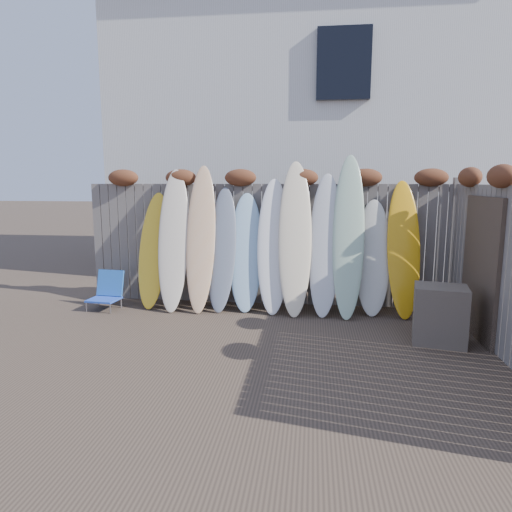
# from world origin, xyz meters

# --- Properties ---
(ground) EXTENTS (80.00, 80.00, 0.00)m
(ground) POSITION_xyz_m (0.00, 0.00, 0.00)
(ground) COLOR #493A2D
(back_fence) EXTENTS (6.05, 0.28, 2.24)m
(back_fence) POSITION_xyz_m (0.06, 2.39, 1.18)
(back_fence) COLOR slate
(back_fence) RESTS_ON ground
(right_fence) EXTENTS (0.28, 4.40, 2.24)m
(right_fence) POSITION_xyz_m (2.99, 0.25, 1.14)
(right_fence) COLOR slate
(right_fence) RESTS_ON ground
(house) EXTENTS (8.50, 5.50, 6.33)m
(house) POSITION_xyz_m (0.50, 6.50, 3.20)
(house) COLOR silver
(house) RESTS_ON ground
(beach_chair) EXTENTS (0.50, 0.53, 0.60)m
(beach_chair) POSITION_xyz_m (-2.50, 1.75, 0.28)
(beach_chair) COLOR blue
(beach_chair) RESTS_ON ground
(wooden_crate) EXTENTS (0.72, 0.64, 0.74)m
(wooden_crate) POSITION_xyz_m (2.41, 0.73, 0.37)
(wooden_crate) COLOR #443633
(wooden_crate) RESTS_ON ground
(lattice_panel) EXTENTS (0.06, 1.23, 1.85)m
(lattice_panel) POSITION_xyz_m (2.96, 1.05, 0.93)
(lattice_panel) COLOR #3E3026
(lattice_panel) RESTS_ON ground
(surfboard_0) EXTENTS (0.53, 0.70, 1.87)m
(surfboard_0) POSITION_xyz_m (-1.79, 2.01, 0.93)
(surfboard_0) COLOR yellow
(surfboard_0) RESTS_ON ground
(surfboard_1) EXTENTS (0.55, 0.83, 2.25)m
(surfboard_1) POSITION_xyz_m (-1.42, 1.93, 1.12)
(surfboard_1) COLOR beige
(surfboard_1) RESTS_ON ground
(surfboard_2) EXTENTS (0.50, 0.83, 2.31)m
(surfboard_2) POSITION_xyz_m (-0.98, 1.95, 1.15)
(surfboard_2) COLOR #E8B983
(surfboard_2) RESTS_ON ground
(surfboard_3) EXTENTS (0.47, 0.71, 1.95)m
(surfboard_3) POSITION_xyz_m (-0.64, 1.97, 0.98)
(surfboard_3) COLOR slate
(surfboard_3) RESTS_ON ground
(surfboard_4) EXTENTS (0.57, 0.70, 1.86)m
(surfboard_4) POSITION_xyz_m (-0.26, 2.02, 0.93)
(surfboard_4) COLOR #9EC8E5
(surfboard_4) RESTS_ON ground
(surfboard_5) EXTENTS (0.54, 0.76, 2.09)m
(surfboard_5) POSITION_xyz_m (0.18, 1.98, 1.05)
(surfboard_5) COLOR white
(surfboard_5) RESTS_ON ground
(surfboard_6) EXTENTS (0.55, 0.85, 2.37)m
(surfboard_6) POSITION_xyz_m (0.52, 1.93, 1.18)
(surfboard_6) COLOR #FCE6BD
(surfboard_6) RESTS_ON ground
(surfboard_7) EXTENTS (0.55, 0.80, 2.17)m
(surfboard_7) POSITION_xyz_m (0.98, 1.94, 1.09)
(surfboard_7) COLOR silver
(surfboard_7) RESTS_ON ground
(surfboard_8) EXTENTS (0.53, 0.89, 2.46)m
(surfboard_8) POSITION_xyz_m (1.33, 1.91, 1.23)
(surfboard_8) COLOR #ADCDAC
(surfboard_8) RESTS_ON ground
(surfboard_9) EXTENTS (0.57, 0.67, 1.77)m
(surfboard_9) POSITION_xyz_m (1.72, 2.03, 0.88)
(surfboard_9) COLOR silver
(surfboard_9) RESTS_ON ground
(surfboard_10) EXTENTS (0.51, 0.74, 2.06)m
(surfboard_10) POSITION_xyz_m (2.17, 1.98, 1.03)
(surfboard_10) COLOR #F1A513
(surfboard_10) RESTS_ON ground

